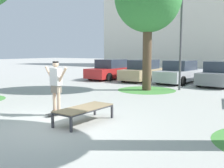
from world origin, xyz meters
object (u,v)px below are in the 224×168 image
light_post (182,19)px  skateboard (57,113)px  car_tan (143,71)px  car_grey (221,74)px  car_red (110,70)px  car_silver (179,73)px  skater (56,83)px  skate_box (84,109)px

light_post → skateboard: bearing=-100.2°
car_tan → car_grey: size_ratio=0.97×
car_red → car_grey: same height
car_red → car_silver: (5.26, 0.44, 0.00)m
car_red → car_tan: (2.63, 0.29, 0.00)m
skater → car_red: size_ratio=0.40×
skate_box → car_red: (-6.31, 10.95, 0.28)m
car_silver → light_post: bearing=-70.6°
skate_box → car_tan: bearing=108.2°
car_grey → car_red: bearing=-176.7°
skater → car_grey: bearing=75.4°
light_post → car_grey: bearing=65.6°
car_red → car_tan: same height
car_red → skater: bearing=-65.1°
skater → car_grey: size_ratio=0.39×
skateboard → car_red: (-4.97, 10.73, 0.61)m
skater → skateboard: bearing=-92.4°
car_red → car_grey: bearing=3.3°
car_red → car_silver: 5.27m
skate_box → skateboard: skate_box is taller
car_tan → skate_box: bearing=-71.8°
car_red → car_grey: (7.88, 0.45, 0.00)m
skate_box → skateboard: 1.40m
skateboard → car_grey: bearing=75.4°
skate_box → skater: (-1.34, 0.22, 0.66)m
skate_box → car_silver: (-1.06, 11.40, 0.28)m
light_post → car_silver: bearing=109.4°
car_red → car_silver: size_ratio=0.98×
skateboard → car_tan: bearing=102.0°
car_silver → car_red: bearing=-175.2°
car_red → car_tan: size_ratio=1.01×
skater → car_tan: 11.27m
car_tan → car_silver: bearing=3.3°
car_silver → skateboard: bearing=-91.5°
skateboard → car_grey: (2.91, 11.19, 0.61)m
skateboard → car_red: 11.84m
car_tan → car_red: bearing=-173.7°
car_tan → skater: bearing=-78.0°
car_grey → light_post: 4.76m
skater → car_silver: 11.18m
skateboard → skater: bearing=87.6°
skater → car_silver: skater is taller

